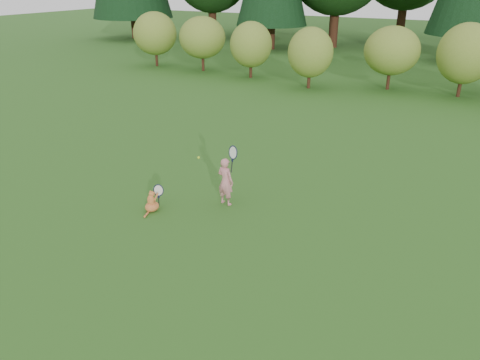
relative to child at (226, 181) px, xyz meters
The scene contains 5 objects.
ground 1.13m from the child, 76.93° to the right, with size 100.00×100.00×0.00m, color #285718.
shrub_row 12.07m from the child, 88.93° to the left, with size 28.00×3.00×2.80m, color olive, non-canonical shape.
child is the anchor object (origin of this frame).
cat 1.56m from the child, 140.35° to the right, with size 0.33×0.59×0.61m.
tennis_ball 1.16m from the child, 151.72° to the left, with size 0.06×0.06×0.06m.
Camera 1 is at (4.24, -6.65, 4.41)m, focal length 35.00 mm.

